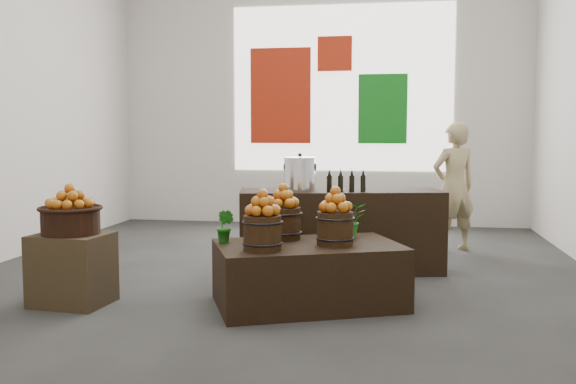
% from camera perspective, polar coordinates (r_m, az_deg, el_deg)
% --- Properties ---
extents(ground, '(7.00, 7.00, 0.00)m').
position_cam_1_polar(ground, '(6.21, -0.70, -7.36)').
color(ground, '#353432').
rests_on(ground, ground).
extents(back_wall, '(6.00, 0.04, 4.00)m').
position_cam_1_polar(back_wall, '(9.54, 2.96, 9.16)').
color(back_wall, beige).
rests_on(back_wall, ground).
extents(back_opening, '(3.20, 0.02, 2.40)m').
position_cam_1_polar(back_opening, '(9.49, 4.77, 9.16)').
color(back_opening, white).
rests_on(back_opening, back_wall).
extents(deco_red_left, '(0.90, 0.04, 1.40)m').
position_cam_1_polar(deco_red_left, '(9.59, -0.67, 8.55)').
color(deco_red_left, '#9E200C').
rests_on(deco_red_left, back_wall).
extents(deco_green_right, '(0.70, 0.04, 1.00)m').
position_cam_1_polar(deco_green_right, '(9.44, 8.41, 7.32)').
color(deco_green_right, '#0F6515').
rests_on(deco_green_right, back_wall).
extents(deco_red_upper, '(0.50, 0.04, 0.50)m').
position_cam_1_polar(deco_red_upper, '(9.54, 4.18, 12.17)').
color(deco_red_upper, '#9E200C').
rests_on(deco_red_upper, back_wall).
extents(crate, '(0.61, 0.51, 0.56)m').
position_cam_1_polar(crate, '(5.39, -18.64, -6.52)').
color(crate, '#473921').
rests_on(crate, ground).
extents(wicker_basket, '(0.45, 0.45, 0.21)m').
position_cam_1_polar(wicker_basket, '(5.33, -18.76, -2.47)').
color(wicker_basket, black).
rests_on(wicker_basket, crate).
extents(apples_in_basket, '(0.35, 0.35, 0.19)m').
position_cam_1_polar(apples_in_basket, '(5.31, -18.82, -0.36)').
color(apples_in_basket, '#921204').
rests_on(apples_in_basket, wicker_basket).
extents(display_table, '(1.64, 1.35, 0.49)m').
position_cam_1_polar(display_table, '(5.10, 1.81, -7.34)').
color(display_table, black).
rests_on(display_table, ground).
extents(apple_bucket_front_left, '(0.28, 0.28, 0.26)m').
position_cam_1_polar(apple_bucket_front_left, '(4.75, -2.28, -3.66)').
color(apple_bucket_front_left, '#33200D').
rests_on(apple_bucket_front_left, display_table).
extents(apples_in_bucket_front_left, '(0.21, 0.21, 0.19)m').
position_cam_1_polar(apples_in_bucket_front_left, '(4.72, -2.29, -0.95)').
color(apples_in_bucket_front_left, '#921204').
rests_on(apples_in_bucket_front_left, apple_bucket_front_left).
extents(apple_bucket_front_right, '(0.28, 0.28, 0.26)m').
position_cam_1_polar(apple_bucket_front_right, '(4.98, 4.21, -3.26)').
color(apple_bucket_front_right, '#33200D').
rests_on(apple_bucket_front_right, display_table).
extents(apples_in_bucket_front_right, '(0.21, 0.21, 0.19)m').
position_cam_1_polar(apples_in_bucket_front_right, '(4.95, 4.23, -0.67)').
color(apples_in_bucket_front_right, '#921204').
rests_on(apples_in_bucket_front_right, apple_bucket_front_right).
extents(apple_bucket_rear, '(0.28, 0.28, 0.26)m').
position_cam_1_polar(apple_bucket_rear, '(5.25, -0.42, -2.80)').
color(apple_bucket_rear, '#33200D').
rests_on(apple_bucket_rear, display_table).
extents(apples_in_bucket_rear, '(0.21, 0.21, 0.19)m').
position_cam_1_polar(apples_in_bucket_rear, '(5.22, -0.42, -0.34)').
color(apples_in_bucket_rear, '#921204').
rests_on(apples_in_bucket_rear, apple_bucket_rear).
extents(herb_garnish_right, '(0.33, 0.31, 0.29)m').
position_cam_1_polar(herb_garnish_right, '(5.37, 5.51, -2.49)').
color(herb_garnish_right, '#1B6B16').
rests_on(herb_garnish_right, display_table).
extents(herb_garnish_left, '(0.18, 0.16, 0.27)m').
position_cam_1_polar(herb_garnish_left, '(5.09, -5.61, -3.04)').
color(herb_garnish_left, '#1B6B16').
rests_on(herb_garnish_left, display_table).
extents(counter, '(2.04, 1.00, 0.80)m').
position_cam_1_polar(counter, '(6.32, 4.69, -3.45)').
color(counter, black).
rests_on(counter, ground).
extents(stock_pot_left, '(0.30, 0.30, 0.30)m').
position_cam_1_polar(stock_pot_left, '(6.23, 1.06, 1.55)').
color(stock_pot_left, silver).
rests_on(stock_pot_left, counter).
extents(oil_cruets, '(0.29, 0.11, 0.22)m').
position_cam_1_polar(oil_cruets, '(6.07, 4.95, 1.05)').
color(oil_cruets, black).
rests_on(oil_cruets, counter).
extents(shopper, '(0.64, 0.56, 1.48)m').
position_cam_1_polar(shopper, '(7.57, 14.53, 0.45)').
color(shopper, tan).
rests_on(shopper, ground).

